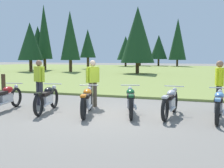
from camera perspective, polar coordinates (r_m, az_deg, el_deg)
name	(u,v)px	position (r m, az deg, el deg)	size (l,w,h in m)	color
ground_plane	(106,115)	(8.59, -1.33, -6.36)	(140.00, 140.00, 0.00)	slate
grass_moorland	(182,72)	(33.58, 14.21, 2.48)	(80.00, 44.00, 0.10)	olive
forest_treeline	(166,39)	(40.94, 11.10, 9.12)	(38.32, 30.18, 8.87)	#47331E
motorcycle_red	(6,98)	(9.83, -21.19, -2.63)	(0.68, 2.09, 0.88)	black
motorcycle_black	(47,99)	(9.18, -13.31, -2.95)	(0.72, 2.07, 0.88)	black
motorcycle_orange	(87,101)	(8.54, -5.24, -3.46)	(0.83, 2.04, 0.88)	black
motorcycle_british_green	(131,101)	(8.51, 3.87, -3.48)	(0.83, 2.04, 0.88)	black
motorcycle_silver	(170,102)	(8.41, 11.98, -3.70)	(0.62, 2.10, 0.88)	black
motorcycle_sky_blue	(219,105)	(8.33, 21.25, -4.05)	(0.62, 2.10, 0.88)	black
rider_in_hivis_vest	(219,83)	(9.37, 21.31, 0.13)	(0.25, 0.55, 1.67)	black
rider_with_back_turned	(93,81)	(9.81, -4.01, 0.73)	(0.39, 0.46, 1.67)	#4C4233
rider_near_row_end	(39,80)	(10.46, -14.83, 0.86)	(0.52, 0.33, 1.67)	#2D2D38
trail_marker_post	(4,86)	(12.59, -21.55, -0.48)	(0.12, 0.12, 1.06)	#47331E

